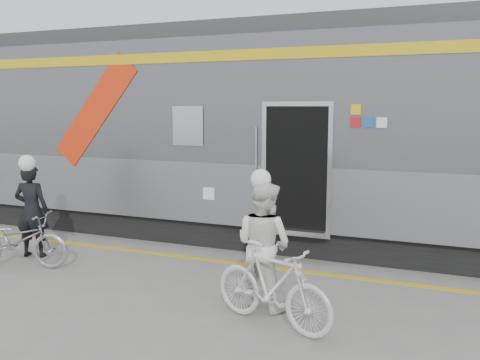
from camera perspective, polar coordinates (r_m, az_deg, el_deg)
The scene contains 9 objects.
ground at distance 6.86m, azimuth -9.16°, elevation -14.13°, with size 90.00×90.00×0.00m, color slate.
train at distance 10.59m, azimuth -3.00°, elevation 5.34°, with size 24.00×3.17×4.10m.
safety_strip at distance 8.66m, azimuth -1.79°, elevation -9.16°, with size 24.00×0.12×0.01m, color gold.
man at distance 9.48m, azimuth -22.35°, elevation -3.19°, with size 0.59×0.39×1.63m, color black.
bicycle_left at distance 9.04m, azimuth -23.72°, elevation -6.19°, with size 0.60×1.71×0.90m, color #98999F.
woman at distance 6.62m, azimuth 2.65°, elevation -7.24°, with size 0.81×0.63×1.66m, color white.
bicycle_right at distance 6.14m, azimuth 3.62°, elevation -11.74°, with size 0.47×1.67×1.01m, color silver.
helmet_man at distance 9.35m, azimuth -22.67°, elevation 2.56°, with size 0.28×0.28×0.28m, color white.
helmet_woman at distance 6.43m, azimuth 2.71°, elevation 1.04°, with size 0.27×0.27×0.27m, color white.
Camera 1 is at (3.29, -5.42, 2.61)m, focal length 38.00 mm.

